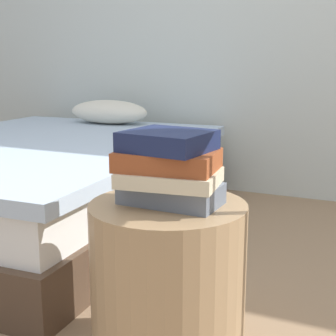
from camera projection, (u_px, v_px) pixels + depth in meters
name	position (u px, v px, depth m)	size (l,w,h in m)	color
bed	(41.00, 181.00, 2.71)	(1.61, 2.06, 0.62)	#4C3828
side_table	(168.00, 281.00, 1.48)	(0.46, 0.46, 0.48)	tan
book_slate	(171.00, 193.00, 1.42)	(0.28, 0.16, 0.06)	slate
book_cream	(170.00, 178.00, 1.40)	(0.27, 0.20, 0.04)	beige
book_rust	(169.00, 160.00, 1.40)	(0.27, 0.20, 0.05)	#994723
book_navy	(169.00, 141.00, 1.39)	(0.23, 0.21, 0.06)	#19234C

